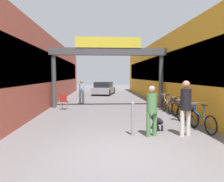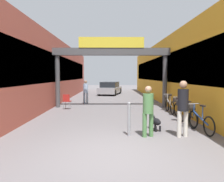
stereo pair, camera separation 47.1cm
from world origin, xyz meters
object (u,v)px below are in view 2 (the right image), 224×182
at_px(bicycle_black_second, 186,114).
at_px(bollard_post_metal, 129,119).
at_px(pedestrian_carrying_crate, 86,91).
at_px(bicycle_silver_farthest, 169,104).
at_px(pedestrian_companion, 183,105).
at_px(parked_car_silver, 110,88).
at_px(pedestrian_with_dog, 148,108).
at_px(dog_on_leash, 155,121).
at_px(bicycle_blue_nearest, 199,119).
at_px(bicycle_red_third, 181,109).
at_px(cafe_chair_red_nearer, 67,100).

xyz_separation_m(bicycle_black_second, bollard_post_metal, (-2.46, -1.69, 0.13)).
relative_size(pedestrian_carrying_crate, bicycle_silver_farthest, 0.98).
relative_size(pedestrian_companion, parked_car_silver, 0.42).
distance_m(pedestrian_with_dog, bicycle_black_second, 2.65).
bearing_deg(parked_car_silver, pedestrian_carrying_crate, -102.70).
xyz_separation_m(dog_on_leash, bicycle_blue_nearest, (1.50, -0.26, 0.11)).
bearing_deg(bicycle_silver_farthest, bicycle_blue_nearest, -90.80).
bearing_deg(bicycle_red_third, bicycle_black_second, -99.93).
bearing_deg(bicycle_silver_farthest, pedestrian_carrying_crate, 144.19).
bearing_deg(bicycle_black_second, bicycle_red_third, 80.07).
xyz_separation_m(bicycle_silver_farthest, bollard_post_metal, (-2.56, -4.55, 0.13)).
height_order(bicycle_silver_farthest, parked_car_silver, parked_car_silver).
xyz_separation_m(bicycle_blue_nearest, bicycle_black_second, (-0.05, 1.20, 0.00)).
height_order(bicycle_black_second, bollard_post_metal, bollard_post_metal).
bearing_deg(bicycle_red_third, cafe_chair_red_nearer, 155.36).
relative_size(pedestrian_carrying_crate, bicycle_blue_nearest, 0.98).
xyz_separation_m(pedestrian_with_dog, pedestrian_carrying_crate, (-2.91, 8.19, 0.00)).
relative_size(pedestrian_companion, bollard_post_metal, 1.62).
height_order(pedestrian_carrying_crate, bicycle_silver_farthest, pedestrian_carrying_crate).
xyz_separation_m(dog_on_leash, cafe_chair_red_nearer, (-4.16, 4.90, 0.22)).
distance_m(bicycle_red_third, bollard_post_metal, 4.01).
xyz_separation_m(pedestrian_companion, parked_car_silver, (-2.33, 15.75, -0.41)).
relative_size(pedestrian_with_dog, pedestrian_carrying_crate, 1.00).
distance_m(dog_on_leash, bicycle_silver_farthest, 4.11).
height_order(pedestrian_with_dog, dog_on_leash, pedestrian_with_dog).
bearing_deg(dog_on_leash, bollard_post_metal, -143.52).
bearing_deg(pedestrian_companion, pedestrian_carrying_crate, 116.14).
distance_m(pedestrian_companion, bicycle_black_second, 2.07).
height_order(dog_on_leash, cafe_chair_red_nearer, cafe_chair_red_nearer).
xyz_separation_m(pedestrian_companion, bicycle_red_third, (0.96, 3.12, -0.61)).
relative_size(pedestrian_with_dog, bicycle_red_third, 0.98).
distance_m(pedestrian_carrying_crate, cafe_chair_red_nearer, 2.59).
bearing_deg(bollard_post_metal, pedestrian_carrying_crate, 106.00).
distance_m(bollard_post_metal, cafe_chair_red_nearer, 6.47).
height_order(dog_on_leash, bicycle_blue_nearest, bicycle_blue_nearest).
height_order(pedestrian_companion, parked_car_silver, pedestrian_companion).
bearing_deg(bicycle_blue_nearest, parked_car_silver, 101.66).
relative_size(bollard_post_metal, parked_car_silver, 0.26).
bearing_deg(bicycle_blue_nearest, bollard_post_metal, -168.94).
bearing_deg(bicycle_red_third, pedestrian_carrying_crate, 134.44).
bearing_deg(parked_car_silver, pedestrian_with_dog, -85.58).
distance_m(pedestrian_carrying_crate, bicycle_black_second, 7.98).
bearing_deg(pedestrian_companion, parked_car_silver, 98.42).
relative_size(bollard_post_metal, cafe_chair_red_nearer, 1.26).
height_order(pedestrian_carrying_crate, bicycle_black_second, pedestrian_carrying_crate).
distance_m(bicycle_black_second, bicycle_red_third, 1.30).
xyz_separation_m(bicycle_black_second, bicycle_red_third, (0.22, 1.28, 0.00)).
height_order(bicycle_silver_farthest, bollard_post_metal, bollard_post_metal).
bearing_deg(dog_on_leash, bicycle_blue_nearest, -9.72).
bearing_deg(pedestrian_carrying_crate, bicycle_blue_nearest, -57.54).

